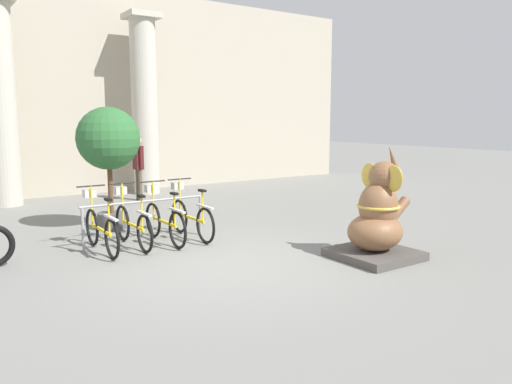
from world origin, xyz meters
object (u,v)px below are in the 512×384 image
(bicycle_1, at_px, (132,223))
(bicycle_2, at_px, (164,220))
(bicycle_3, at_px, (191,216))
(person_pedestrian, at_px, (138,162))
(elephant_statue, at_px, (378,220))
(potted_tree, at_px, (109,143))
(bicycle_0, at_px, (101,228))

(bicycle_1, bearing_deg, bicycle_2, -5.51)
(bicycle_3, bearing_deg, person_pedestrian, 80.11)
(elephant_statue, relative_size, potted_tree, 0.74)
(bicycle_3, distance_m, potted_tree, 2.27)
(bicycle_2, distance_m, person_pedestrian, 4.94)
(bicycle_0, xyz_separation_m, person_pedestrian, (2.50, 4.69, 0.64))
(bicycle_2, relative_size, person_pedestrian, 0.98)
(bicycle_1, distance_m, person_pedestrian, 5.07)
(bicycle_3, distance_m, person_pedestrian, 4.76)
(elephant_statue, xyz_separation_m, potted_tree, (-2.78, 4.49, 1.11))
(person_pedestrian, bearing_deg, bicycle_2, -106.32)
(elephant_statue, bearing_deg, bicycle_3, 121.77)
(bicycle_1, bearing_deg, bicycle_3, -0.29)
(bicycle_3, bearing_deg, bicycle_2, -175.06)
(bicycle_0, distance_m, bicycle_1, 0.57)
(elephant_statue, height_order, potted_tree, potted_tree)
(bicycle_1, height_order, elephant_statue, elephant_statue)
(bicycle_1, xyz_separation_m, elephant_statue, (2.93, -2.92, 0.21))
(bicycle_2, xyz_separation_m, potted_tree, (-0.41, 1.62, 1.32))
(bicycle_3, xyz_separation_m, potted_tree, (-0.97, 1.58, 1.32))
(bicycle_0, height_order, person_pedestrian, person_pedestrian)
(bicycle_0, xyz_separation_m, bicycle_2, (1.13, -0.00, 0.00))
(bicycle_2, xyz_separation_m, elephant_statue, (2.37, -2.86, 0.21))
(person_pedestrian, relative_size, potted_tree, 0.71)
(bicycle_1, xyz_separation_m, potted_tree, (0.16, 1.57, 1.32))
(bicycle_3, relative_size, elephant_statue, 0.94)
(bicycle_0, xyz_separation_m, elephant_statue, (3.50, -2.87, 0.21))
(elephant_statue, bearing_deg, potted_tree, 121.73)
(elephant_statue, height_order, person_pedestrian, elephant_statue)
(bicycle_0, bearing_deg, person_pedestrian, 61.92)
(person_pedestrian, distance_m, potted_tree, 3.62)
(bicycle_2, height_order, elephant_statue, elephant_statue)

